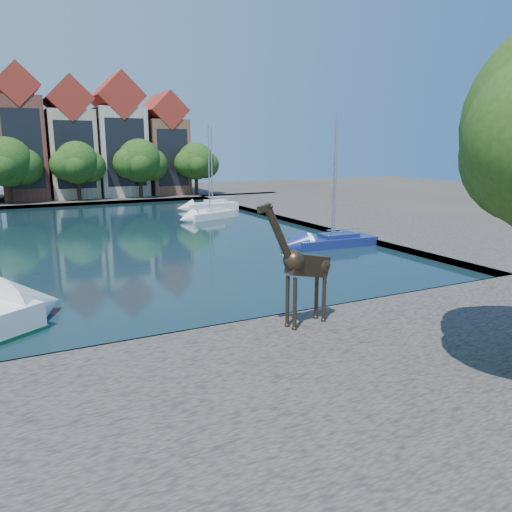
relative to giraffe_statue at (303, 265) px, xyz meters
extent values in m
plane|color=#38332B|center=(-3.32, 1.55, -2.92)|extent=(160.00, 160.00, 0.00)
cube|color=black|center=(-3.32, 25.55, -2.88)|extent=(38.00, 50.00, 0.08)
cube|color=#534D48|center=(-3.32, -5.45, -2.67)|extent=(50.00, 14.00, 0.50)
cube|color=#534D48|center=(-3.32, 57.55, -2.67)|extent=(60.00, 16.00, 0.50)
cube|color=#534D48|center=(21.68, 25.55, -2.67)|extent=(14.00, 52.00, 0.50)
cube|color=brown|center=(-7.32, 57.55, 4.08)|extent=(5.39, 9.00, 13.00)
cube|color=maroon|center=(-7.32, 57.55, 11.79)|extent=(5.44, 9.18, 5.44)
cube|color=black|center=(-7.32, 53.07, 4.08)|extent=(4.40, 0.05, 9.75)
cube|color=#C3A98B|center=(-1.32, 57.55, 3.33)|extent=(5.88, 9.00, 11.50)
cube|color=maroon|center=(-1.32, 57.55, 10.40)|extent=(5.94, 9.18, 5.94)
cube|color=black|center=(-1.32, 53.07, 3.33)|extent=(4.80, 0.05, 8.62)
cube|color=beige|center=(5.18, 57.55, 3.58)|extent=(6.37, 9.00, 12.00)
cube|color=maroon|center=(5.18, 57.55, 11.01)|extent=(6.43, 9.18, 6.43)
cube|color=black|center=(5.18, 53.07, 3.58)|extent=(5.20, 0.05, 9.00)
cube|color=brown|center=(11.68, 57.55, 2.83)|extent=(5.39, 9.00, 10.50)
cube|color=maroon|center=(11.68, 57.55, 9.29)|extent=(5.44, 9.18, 5.44)
cube|color=black|center=(11.68, 53.07, 2.83)|extent=(4.40, 0.05, 7.88)
cylinder|color=#332114|center=(-9.32, 52.05, -0.82)|extent=(0.50, 0.50, 3.20)
sphere|color=#123910|center=(-9.32, 52.05, 2.58)|extent=(6.00, 6.00, 6.00)
sphere|color=#123910|center=(-7.52, 52.35, 1.98)|extent=(4.50, 4.50, 4.50)
cylinder|color=#332114|center=(-1.32, 52.05, -0.82)|extent=(0.50, 0.50, 3.20)
sphere|color=#123910|center=(-1.32, 52.05, 2.40)|extent=(5.40, 5.40, 5.40)
sphere|color=#123910|center=(0.30, 52.35, 1.86)|extent=(4.05, 4.05, 4.05)
sphere|color=#123910|center=(-2.80, 51.65, 2.13)|extent=(3.78, 3.78, 3.78)
cylinder|color=#332114|center=(6.68, 52.05, -0.82)|extent=(0.50, 0.50, 3.20)
sphere|color=#123910|center=(6.68, 52.05, 2.52)|extent=(5.80, 5.80, 5.80)
sphere|color=#123910|center=(8.42, 52.35, 1.94)|extent=(4.35, 4.35, 4.35)
sphere|color=#123910|center=(5.09, 51.65, 2.23)|extent=(4.06, 4.06, 4.06)
cylinder|color=#332114|center=(14.68, 52.05, -0.82)|extent=(0.50, 0.50, 3.20)
sphere|color=#123910|center=(14.68, 52.05, 2.34)|extent=(5.20, 5.20, 5.20)
sphere|color=#123910|center=(16.24, 52.35, 1.82)|extent=(3.90, 3.90, 3.90)
sphere|color=#123910|center=(13.25, 51.65, 2.08)|extent=(3.64, 3.64, 3.64)
cylinder|color=#312618|center=(-0.51, -0.32, -1.39)|extent=(0.16, 0.16, 2.05)
cylinder|color=#312618|center=(-0.59, 0.11, -1.39)|extent=(0.16, 0.16, 2.05)
cylinder|color=#312618|center=(1.03, -0.02, -1.39)|extent=(0.16, 0.16, 2.05)
cylinder|color=#312618|center=(0.95, 0.40, -1.39)|extent=(0.16, 0.16, 2.05)
cube|color=#312618|center=(0.27, 0.05, -0.03)|extent=(2.05, 0.90, 1.20)
cylinder|color=#312618|center=(-1.16, -0.22, 1.30)|extent=(1.34, 0.53, 2.12)
cube|color=#312618|center=(-1.85, -0.36, 2.34)|extent=(0.59, 0.28, 0.32)
cube|color=white|center=(11.68, 14.51, -2.43)|extent=(5.16, 1.95, 0.81)
cube|color=white|center=(11.68, 14.51, -2.16)|extent=(2.27, 1.32, 0.45)
cylinder|color=#B2B2B7|center=(11.68, 14.51, 2.37)|extent=(0.11, 0.11, 9.15)
cube|color=navy|center=(11.68, 14.24, -2.42)|extent=(6.49, 2.58, 0.83)
cube|color=navy|center=(11.68, 14.24, -2.14)|extent=(2.87, 1.72, 0.46)
cylinder|color=#B2B2B7|center=(11.68, 14.24, 2.06)|extent=(0.11, 0.11, 8.50)
cube|color=silver|center=(8.68, 31.73, -2.38)|extent=(5.73, 3.58, 0.92)
cube|color=silver|center=(8.68, 31.73, -2.07)|extent=(2.67, 2.04, 0.51)
cylinder|color=#B2B2B7|center=(8.68, 31.73, 2.25)|extent=(0.12, 0.12, 8.74)
cube|color=silver|center=(11.68, 38.48, -2.32)|extent=(5.99, 2.79, 1.03)
cube|color=silver|center=(11.68, 38.48, -1.98)|extent=(2.69, 1.75, 0.57)
cylinder|color=#B2B2B7|center=(11.68, 38.48, 2.30)|extent=(0.14, 0.14, 8.67)
camera|label=1|loc=(-9.97, -15.81, 4.49)|focal=35.00mm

